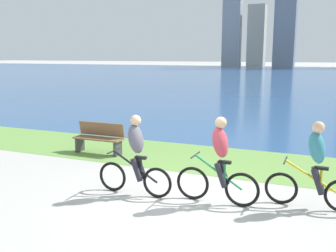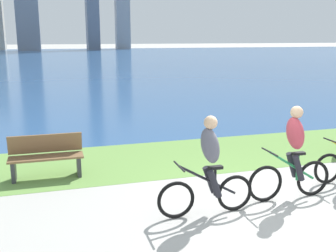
# 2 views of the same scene
# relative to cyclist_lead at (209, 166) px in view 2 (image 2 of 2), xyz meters

# --- Properties ---
(ground_plane) EXTENTS (300.00, 300.00, 0.00)m
(ground_plane) POSITION_rel_cyclist_lead_xyz_m (0.96, -0.14, -0.83)
(ground_plane) COLOR #B2AFA8
(grass_strip_bayside) EXTENTS (120.00, 2.94, 0.01)m
(grass_strip_bayside) POSITION_rel_cyclist_lead_xyz_m (0.96, 3.23, -0.83)
(grass_strip_bayside) COLOR #6B9947
(grass_strip_bayside) RESTS_ON ground
(bay_water_surface) EXTENTS (300.00, 88.19, 0.00)m
(bay_water_surface) POSITION_rel_cyclist_lead_xyz_m (0.96, 48.79, -0.83)
(bay_water_surface) COLOR #2D568C
(bay_water_surface) RESTS_ON ground
(cyclist_lead) EXTENTS (1.67, 0.52, 1.67)m
(cyclist_lead) POSITION_rel_cyclist_lead_xyz_m (0.00, 0.00, 0.00)
(cyclist_lead) COLOR black
(cyclist_lead) RESTS_ON ground
(cyclist_trailing) EXTENTS (1.66, 0.52, 1.71)m
(cyclist_trailing) POSITION_rel_cyclist_lead_xyz_m (1.70, 0.20, 0.01)
(cyclist_trailing) COLOR black
(cyclist_trailing) RESTS_ON ground
(bench_near_path) EXTENTS (1.50, 0.47, 0.90)m
(bench_near_path) POSITION_rel_cyclist_lead_xyz_m (-2.57, 2.62, -0.38)
(bench_near_path) COLOR brown
(bench_near_path) RESTS_ON ground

